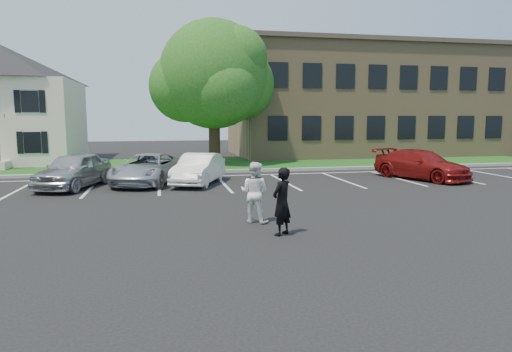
% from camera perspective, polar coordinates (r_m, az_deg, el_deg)
% --- Properties ---
extents(ground_plane, '(90.00, 90.00, 0.00)m').
position_cam_1_polar(ground_plane, '(12.54, 0.94, -6.26)').
color(ground_plane, black).
rests_on(ground_plane, ground).
extents(curb, '(40.00, 0.30, 0.15)m').
position_cam_1_polar(curb, '(24.21, -5.35, 0.57)').
color(curb, gray).
rests_on(curb, ground).
extents(grass_strip, '(44.00, 8.00, 0.08)m').
position_cam_1_polar(grass_strip, '(28.16, -6.28, 1.46)').
color(grass_strip, '#0F4F12').
rests_on(grass_strip, ground).
extents(stall_lines, '(34.00, 5.36, 0.01)m').
position_cam_1_polar(stall_lines, '(21.44, -0.70, -0.48)').
color(stall_lines, silver).
rests_on(stall_lines, ground).
extents(office_building, '(22.40, 10.40, 8.30)m').
position_cam_1_polar(office_building, '(37.78, 14.58, 9.05)').
color(office_building, '#9B8159').
rests_on(office_building, ground).
extents(tree, '(7.80, 7.20, 8.80)m').
position_cam_1_polar(tree, '(28.63, -5.16, 12.21)').
color(tree, black).
rests_on(tree, ground).
extents(man_black_suit, '(0.74, 0.72, 1.72)m').
position_cam_1_polar(man_black_suit, '(11.45, 3.25, -3.20)').
color(man_black_suit, black).
rests_on(man_black_suit, ground).
extents(man_white_shirt, '(1.06, 1.01, 1.72)m').
position_cam_1_polar(man_white_shirt, '(12.77, -0.21, -2.06)').
color(man_white_shirt, white).
rests_on(man_white_shirt, ground).
extents(car_silver_west, '(3.04, 4.69, 1.48)m').
position_cam_1_polar(car_silver_west, '(20.48, -21.84, 0.68)').
color(car_silver_west, '#B1B1B6').
rests_on(car_silver_west, ground).
extents(car_silver_minivan, '(3.67, 5.26, 1.33)m').
position_cam_1_polar(car_silver_minivan, '(20.71, -13.36, 0.87)').
color(car_silver_minivan, '#B4B7BD').
rests_on(car_silver_minivan, ground).
extents(car_white_sedan, '(2.82, 4.31, 1.34)m').
position_cam_1_polar(car_white_sedan, '(20.25, -7.16, 0.89)').
color(car_white_sedan, white).
rests_on(car_white_sedan, ground).
extents(car_red_compact, '(3.61, 5.14, 1.38)m').
position_cam_1_polar(car_red_compact, '(23.07, 19.97, 1.35)').
color(car_red_compact, maroon).
rests_on(car_red_compact, ground).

